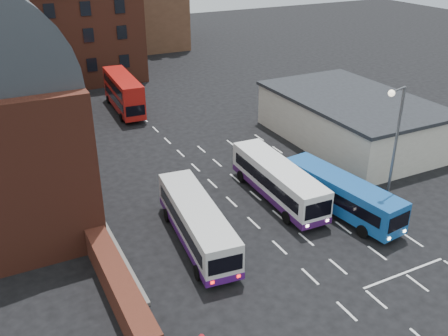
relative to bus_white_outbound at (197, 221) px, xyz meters
name	(u,v)px	position (x,y,z in m)	size (l,w,h in m)	color
ground	(302,269)	(4.31, -5.24, -1.59)	(180.00, 180.00, 0.00)	black
forecourt_wall	(120,288)	(-5.89, -3.24, -0.69)	(1.20, 10.00, 1.80)	#602B1E
cream_building	(351,119)	(19.31, 8.76, 0.57)	(10.40, 16.40, 4.25)	beige
brick_terrace	(47,39)	(-1.69, 40.76, 3.91)	(22.00, 10.00, 11.00)	brown
castle_keep	(102,7)	(10.31, 60.76, 4.41)	(22.00, 22.00, 12.00)	brown
bus_white_outbound	(197,221)	(0.00, 0.00, 0.00)	(3.30, 10.03, 2.69)	silver
bus_white_inbound	(278,179)	(7.47, 2.45, 0.02)	(2.77, 10.06, 2.72)	white
bus_blue	(341,193)	(10.31, -1.13, -0.05)	(3.38, 9.72, 2.60)	#15509E
bus_red_double	(124,93)	(3.26, 26.21, 0.45)	(2.83, 9.69, 3.83)	#B21611
street_lamp	(394,141)	(12.60, -2.88, 3.99)	(1.82, 0.76, 9.25)	slate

